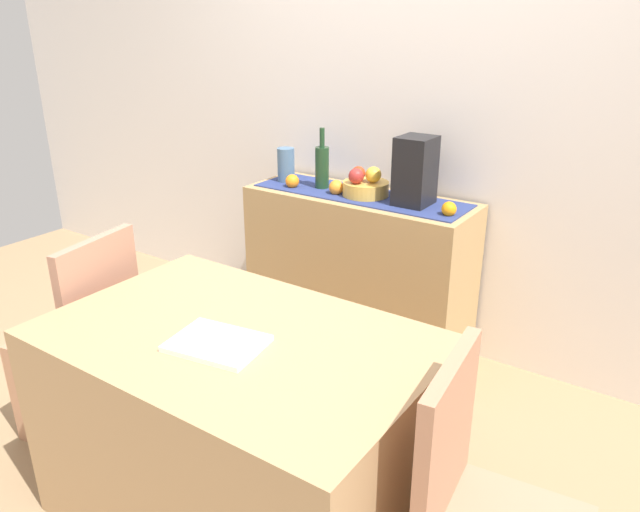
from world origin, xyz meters
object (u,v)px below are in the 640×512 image
at_px(fruit_bowl, 366,189).
at_px(open_book, 217,343).
at_px(sideboard_console, 358,271).
at_px(coffee_maker, 415,172).
at_px(dining_table, 241,429).
at_px(chair_near_window, 84,374).
at_px(ceramic_vase, 286,165).
at_px(wine_bottle, 322,166).

distance_m(fruit_bowl, open_book, 1.43).
bearing_deg(sideboard_console, open_book, -76.81).
xyz_separation_m(coffee_maker, dining_table, (0.02, -1.30, -0.63)).
bearing_deg(chair_near_window, coffee_maker, 56.09).
bearing_deg(ceramic_vase, fruit_bowl, 0.00).
distance_m(wine_bottle, open_book, 1.51).
xyz_separation_m(ceramic_vase, dining_table, (0.79, -1.30, -0.56)).
bearing_deg(chair_near_window, open_book, -5.80).
relative_size(wine_bottle, open_book, 1.13).
height_order(ceramic_vase, dining_table, ceramic_vase).
bearing_deg(wine_bottle, fruit_bowl, -0.00).
distance_m(ceramic_vase, chair_near_window, 1.46).
height_order(ceramic_vase, open_book, ceramic_vase).
xyz_separation_m(fruit_bowl, wine_bottle, (-0.26, 0.00, 0.08)).
xyz_separation_m(sideboard_console, fruit_bowl, (0.04, 0.00, 0.46)).
xyz_separation_m(wine_bottle, chair_near_window, (-0.34, -1.30, -0.69)).
bearing_deg(ceramic_vase, chair_near_window, -94.81).
bearing_deg(ceramic_vase, coffee_maker, 0.00).
bearing_deg(open_book, coffee_maker, 81.89).
bearing_deg(sideboard_console, wine_bottle, 180.00).
relative_size(fruit_bowl, chair_near_window, 0.26).
height_order(fruit_bowl, coffee_maker, coffee_maker).
xyz_separation_m(dining_table, open_book, (0.00, -0.09, 0.38)).
xyz_separation_m(fruit_bowl, open_book, (0.29, -1.39, -0.13)).
distance_m(fruit_bowl, wine_bottle, 0.27).
distance_m(sideboard_console, ceramic_vase, 0.69).
distance_m(fruit_bowl, coffee_maker, 0.29).
xyz_separation_m(coffee_maker, ceramic_vase, (-0.76, 0.00, -0.07)).
relative_size(sideboard_console, chair_near_window, 1.33).
bearing_deg(coffee_maker, chair_near_window, -123.91).
bearing_deg(ceramic_vase, open_book, -60.40).
height_order(coffee_maker, dining_table, coffee_maker).
height_order(coffee_maker, ceramic_vase, coffee_maker).
bearing_deg(wine_bottle, coffee_maker, -0.00).
xyz_separation_m(wine_bottle, open_book, (0.55, -1.39, -0.21)).
bearing_deg(open_book, chair_near_window, 165.02).
relative_size(sideboard_console, open_book, 4.26).
height_order(fruit_bowl, dining_table, fruit_bowl).
distance_m(wine_bottle, coffee_maker, 0.53).
relative_size(fruit_bowl, dining_table, 0.18).
bearing_deg(chair_near_window, wine_bottle, 75.14).
bearing_deg(wine_bottle, open_book, -68.26).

